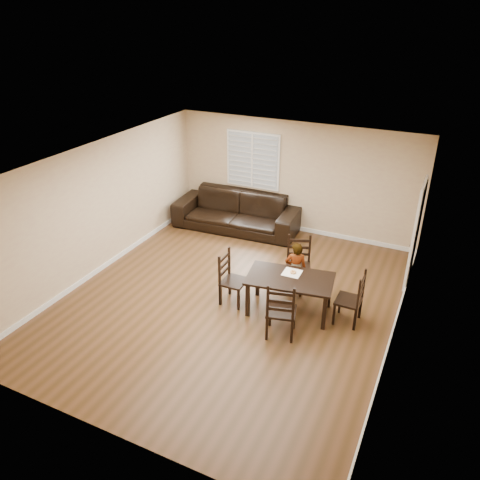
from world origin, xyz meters
name	(u,v)px	position (x,y,z in m)	size (l,w,h in m)	color
ground	(231,299)	(0.00, 0.00, 0.00)	(7.00, 7.00, 0.00)	brown
room	(236,210)	(0.04, 0.18, 1.81)	(6.04, 7.04, 2.72)	#D1BC8D
dining_table	(290,282)	(1.13, 0.12, 0.63)	(1.64, 1.08, 0.72)	black
chair_near	(298,263)	(0.96, 1.09, 0.48)	(0.60, 0.58, 1.06)	black
chair_far	(280,315)	(1.27, -0.70, 0.49)	(0.58, 0.56, 1.08)	black
chair_left	(228,279)	(-0.03, -0.04, 0.47)	(0.44, 0.47, 1.03)	black
chair_right	(356,301)	(2.30, 0.28, 0.46)	(0.43, 0.46, 1.02)	black
child	(296,270)	(1.05, 0.67, 0.57)	(0.41, 0.27, 1.13)	gray
napkin	(292,273)	(1.11, 0.29, 0.72)	(0.32, 0.32, 0.00)	white
donut	(293,272)	(1.13, 0.29, 0.74)	(0.11, 0.11, 0.04)	#D4914C
sofa	(237,212)	(-1.29, 2.93, 0.45)	(3.09, 1.21, 0.90)	black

